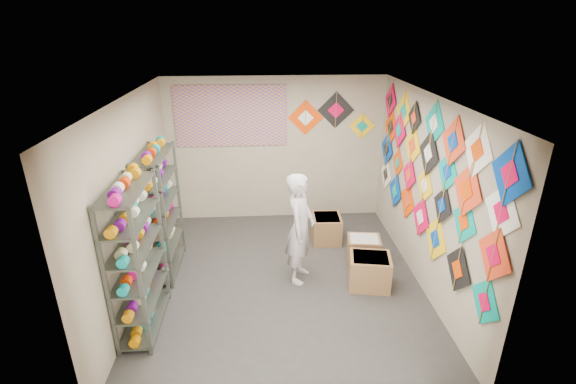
{
  "coord_description": "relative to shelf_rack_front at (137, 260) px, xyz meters",
  "views": [
    {
      "loc": [
        -0.27,
        -5.23,
        3.59
      ],
      "look_at": [
        0.1,
        0.3,
        1.3
      ],
      "focal_mm": 26.0,
      "sensor_mm": 36.0,
      "label": 1
    }
  ],
  "objects": [
    {
      "name": "poster",
      "position": [
        0.98,
        3.08,
        1.05
      ],
      "size": [
        2.0,
        0.01,
        1.1
      ],
      "primitive_type": "cube",
      "color": "#664698",
      "rests_on": "room_walls"
    },
    {
      "name": "string_spools",
      "position": [
        -0.0,
        0.65,
        0.1
      ],
      "size": [
        0.12,
        2.36,
        0.12
      ],
      "color": "#EC0F8A",
      "rests_on": "ground"
    },
    {
      "name": "ground",
      "position": [
        1.78,
        0.85,
        -0.95
      ],
      "size": [
        4.5,
        4.5,
        0.0
      ],
      "primitive_type": "plane",
      "color": "#322F2C"
    },
    {
      "name": "carton_a",
      "position": [
        3.02,
        0.64,
        -0.71
      ],
      "size": [
        0.65,
        0.57,
        0.48
      ],
      "primitive_type": "cube",
      "rotation": [
        0.0,
        0.0,
        -0.17
      ],
      "color": "#946240",
      "rests_on": "ground"
    },
    {
      "name": "room_walls",
      "position": [
        1.78,
        0.85,
        0.69
      ],
      "size": [
        4.5,
        4.5,
        4.5
      ],
      "color": "tan",
      "rests_on": "ground"
    },
    {
      "name": "carton_b",
      "position": [
        3.1,
        1.3,
        -0.74
      ],
      "size": [
        0.56,
        0.48,
        0.41
      ],
      "primitive_type": "cube",
      "rotation": [
        0.0,
        0.0,
        -0.14
      ],
      "color": "#946240",
      "rests_on": "ground"
    },
    {
      "name": "shelf_rack_front",
      "position": [
        0.0,
        0.0,
        0.0
      ],
      "size": [
        0.4,
        1.1,
        1.9
      ],
      "primitive_type": "cube",
      "color": "#4C5147",
      "rests_on": "ground"
    },
    {
      "name": "shelf_rack_back",
      "position": [
        0.0,
        1.3,
        0.0
      ],
      "size": [
        0.4,
        1.1,
        1.9
      ],
      "primitive_type": "cube",
      "color": "#4C5147",
      "rests_on": "ground"
    },
    {
      "name": "carton_c",
      "position": [
        2.61,
        2.02,
        -0.72
      ],
      "size": [
        0.5,
        0.55,
        0.46
      ],
      "primitive_type": "cube",
      "rotation": [
        0.0,
        0.0,
        -0.03
      ],
      "color": "#946240",
      "rests_on": "ground"
    },
    {
      "name": "shopkeeper",
      "position": [
        2.04,
        0.91,
        -0.12
      ],
      "size": [
        0.84,
        0.76,
        1.66
      ],
      "primitive_type": "imported",
      "rotation": [
        0.0,
        0.0,
        1.25
      ],
      "color": "beige",
      "rests_on": "ground"
    },
    {
      "name": "kite_wall_display",
      "position": [
        3.76,
        0.85,
        0.72
      ],
      "size": [
        0.06,
        4.32,
        2.06
      ],
      "color": "#009B8B",
      "rests_on": "room_walls"
    },
    {
      "name": "back_wall_kites",
      "position": [
        2.78,
        3.09,
        1.02
      ],
      "size": [
        1.62,
        0.02,
        0.89
      ],
      "color": "#FF4000",
      "rests_on": "room_walls"
    }
  ]
}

